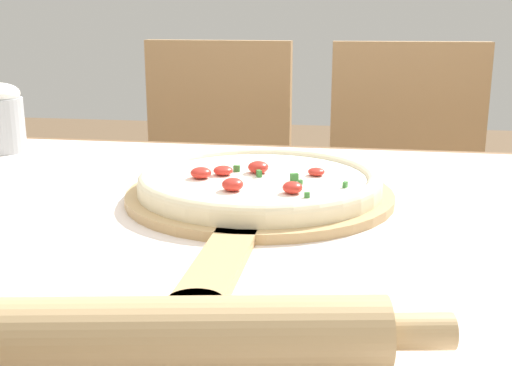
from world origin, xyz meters
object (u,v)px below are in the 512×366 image
at_px(pizza_peel, 257,199).
at_px(pizza, 260,181).
at_px(rolling_pin, 144,333).
at_px(chair_right, 407,202).
at_px(chair_left, 211,194).

relative_size(pizza_peel, pizza, 1.70).
bearing_deg(pizza_peel, rolling_pin, -91.89).
distance_m(pizza_peel, pizza, 0.03).
distance_m(pizza, chair_right, 0.81).
relative_size(pizza, chair_right, 0.35).
bearing_deg(pizza, chair_left, 108.23).
xyz_separation_m(pizza, chair_right, (0.25, 0.73, -0.23)).
xyz_separation_m(pizza_peel, rolling_pin, (-0.01, -0.40, 0.02)).
xyz_separation_m(pizza_peel, pizza, (-0.00, 0.02, 0.02)).
height_order(pizza_peel, pizza, pizza).
bearing_deg(chair_right, pizza, -111.85).
bearing_deg(chair_right, chair_left, 176.87).
height_order(rolling_pin, chair_right, chair_right).
distance_m(rolling_pin, chair_left, 1.20).
xyz_separation_m(rolling_pin, chair_left, (-0.23, 1.15, -0.23)).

